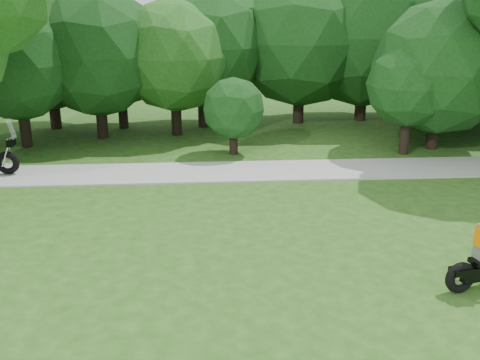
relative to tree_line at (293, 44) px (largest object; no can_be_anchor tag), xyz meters
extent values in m
plane|color=#254C15|center=(-1.77, -14.87, -3.65)|extent=(100.00, 100.00, 0.00)
cube|color=#A4A49F|center=(-1.77, -6.87, -3.62)|extent=(60.00, 2.20, 0.06)
cylinder|color=black|center=(6.65, 0.61, -2.75)|extent=(0.55, 0.55, 1.80)
sphere|color=#103612|center=(6.65, 0.61, 0.44)|extent=(7.05, 7.05, 7.05)
cylinder|color=black|center=(3.48, -4.98, -2.88)|extent=(0.36, 0.36, 1.55)
sphere|color=#103612|center=(3.48, -4.98, -1.09)|extent=(3.11, 3.11, 3.11)
cylinder|color=black|center=(-2.86, -4.61, -3.17)|extent=(0.31, 0.31, 0.98)
sphere|color=#103612|center=(-2.86, -4.61, -1.93)|extent=(2.29, 2.29, 2.29)
cylinder|color=black|center=(0.48, 0.65, -2.75)|extent=(0.50, 0.50, 1.80)
sphere|color=#103612|center=(0.48, 0.65, 0.08)|extent=(5.96, 5.96, 5.96)
cylinder|color=black|center=(-10.88, -2.96, -2.75)|extent=(0.42, 0.42, 1.80)
sphere|color=#103612|center=(-10.88, -2.96, -0.42)|extent=(4.42, 4.42, 4.42)
cylinder|color=black|center=(-8.15, -1.73, -2.76)|extent=(0.45, 0.45, 1.78)
sphere|color=#103612|center=(-8.15, -1.73, -0.23)|extent=(5.05, 5.05, 5.05)
cylinder|color=black|center=(3.53, 1.00, -2.75)|extent=(0.53, 0.53, 1.80)
sphere|color=#103612|center=(3.53, 1.00, 0.31)|extent=(6.66, 6.66, 6.66)
cylinder|color=black|center=(-3.96, 0.09, -2.75)|extent=(0.48, 0.48, 1.80)
sphere|color=#103612|center=(-3.96, 0.09, -0.05)|extent=(5.56, 5.56, 5.56)
cylinder|color=black|center=(-7.54, 0.08, -2.76)|extent=(0.42, 0.42, 1.79)
sphere|color=#103612|center=(-7.54, 0.08, -0.45)|extent=(4.34, 4.34, 4.34)
cylinder|color=black|center=(-5.10, -1.37, -2.75)|extent=(0.43, 0.43, 1.80)
sphere|color=#245217|center=(-5.10, -1.37, -0.33)|extent=(4.69, 4.69, 4.69)
cylinder|color=black|center=(-10.56, 0.21, -2.75)|extent=(0.48, 0.48, 1.80)
sphere|color=#103612|center=(-10.56, 0.21, -0.05)|extent=(5.56, 5.56, 5.56)
cylinder|color=black|center=(4.83, -4.33, -2.94)|extent=(0.45, 0.45, 1.43)
sphere|color=#103612|center=(4.83, -4.33, -0.58)|extent=(5.05, 5.05, 5.05)
torus|color=black|center=(0.94, -14.91, -3.33)|extent=(0.68, 0.32, 0.65)
torus|color=black|center=(-10.34, -6.72, -3.21)|extent=(0.77, 0.24, 0.77)
cylinder|color=silver|center=(-10.30, -6.72, -2.83)|extent=(0.44, 0.06, 0.99)
cylinder|color=silver|center=(-10.11, -6.72, -2.35)|extent=(0.06, 0.70, 0.04)
camera|label=1|loc=(-3.97, -23.81, 1.75)|focal=40.00mm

